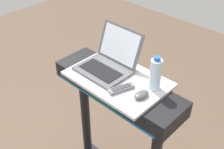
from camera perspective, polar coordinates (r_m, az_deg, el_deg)
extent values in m
cylinder|color=black|center=(2.30, -5.33, -8.68)|extent=(0.07, 0.07, 0.88)
cube|color=black|center=(1.79, 1.11, -2.58)|extent=(0.90, 0.28, 0.11)
cube|color=#0C3F19|center=(1.71, -2.16, -4.73)|extent=(0.24, 0.01, 0.06)
cube|color=#1E598C|center=(1.74, -2.11, -5.84)|extent=(0.81, 0.00, 0.02)
cube|color=silver|center=(1.75, 1.13, -0.91)|extent=(0.61, 0.41, 0.02)
cube|color=#515459|center=(1.79, -1.92, 0.80)|extent=(0.33, 0.24, 0.02)
cube|color=black|center=(1.77, -2.34, 0.84)|extent=(0.27, 0.13, 0.00)
cube|color=#515459|center=(1.82, 1.60, 6.02)|extent=(0.33, 0.09, 0.23)
cube|color=white|center=(1.82, 1.50, 6.01)|extent=(0.29, 0.07, 0.20)
ellipsoid|color=#4C4C51|center=(1.59, 5.96, -4.09)|extent=(0.07, 0.10, 0.03)
cylinder|color=silver|center=(1.62, 8.76, -0.04)|extent=(0.07, 0.07, 0.19)
cylinder|color=#2659A5|center=(1.56, 9.12, 3.18)|extent=(0.04, 0.04, 0.02)
cube|color=slate|center=(1.64, 1.88, -2.89)|extent=(0.10, 0.17, 0.02)
cube|color=#333338|center=(1.63, 1.88, -2.58)|extent=(0.07, 0.12, 0.00)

